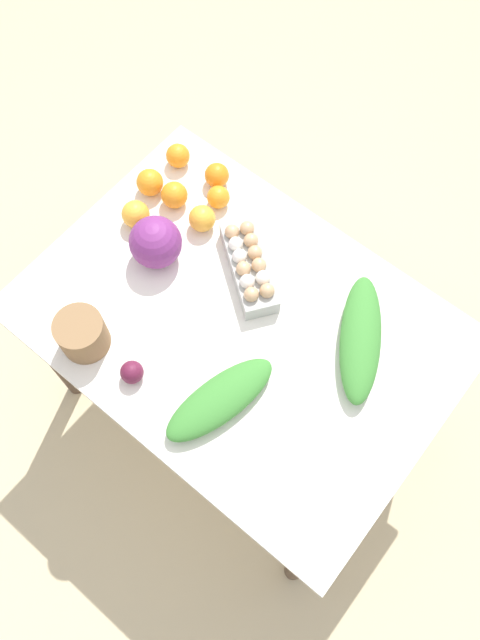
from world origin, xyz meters
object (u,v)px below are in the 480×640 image
beet_root (132,372)px  orange_3 (218,197)px  cabbage_purple (156,242)px  greens_bunch_beet_tops (220,399)px  orange_1 (150,182)px  orange_6 (136,214)px  greens_bunch_dandelion (360,338)px  egg_carton (249,265)px  paper_bag (82,334)px  orange_4 (217,175)px  orange_5 (202,219)px  orange_0 (174,195)px  orange_2 (178,156)px

beet_root → orange_3: bearing=-72.6°
cabbage_purple → greens_bunch_beet_tops: bearing=151.9°
beet_root → orange_1: size_ratio=0.77×
orange_6 → greens_bunch_dandelion: bearing=-172.7°
orange_1 → egg_carton: bearing=175.3°
beet_root → orange_1: 0.61m
paper_bag → orange_6: size_ratio=1.62×
orange_3 → paper_bag: bearing=91.0°
orange_4 → beet_root: bearing=110.3°
egg_carton → orange_4: 0.33m
cabbage_purple → greens_bunch_beet_tops: cabbage_purple is taller
beet_root → cabbage_purple: bearing=-58.1°
orange_1 → greens_bunch_beet_tops: bearing=147.2°
greens_bunch_dandelion → orange_5: 0.59m
cabbage_purple → egg_carton: 0.28m
orange_0 → orange_6: 0.13m
orange_2 → orange_6: size_ratio=0.89×
greens_bunch_dandelion → beet_root: (0.42, 0.46, -0.01)m
greens_bunch_beet_tops → greens_bunch_dandelion: size_ratio=0.89×
cabbage_purple → greens_bunch_dandelion: (-0.62, -0.14, -0.04)m
greens_bunch_beet_tops → greens_bunch_dandelion: 0.42m
orange_2 → orange_3: 0.20m
paper_bag → greens_bunch_beet_tops: (-0.40, -0.10, -0.03)m
egg_carton → greens_bunch_dandelion: 0.38m
orange_4 → orange_5: 0.16m
paper_bag → orange_4: 0.65m
orange_0 → orange_4: size_ratio=1.07×
orange_2 → egg_carton: bearing=158.4°
beet_root → orange_0: bearing=-60.0°
orange_1 → orange_2: bearing=-88.7°
egg_carton → beet_root: (0.04, 0.45, -0.01)m
beet_root → orange_3: orange_3 is taller
greens_bunch_beet_tops → orange_4: 0.71m
orange_1 → greens_bunch_dandelion: bearing=178.8°
orange_1 → orange_5: 0.21m
greens_bunch_dandelion → orange_5: size_ratio=4.74×
paper_bag → orange_0: size_ratio=1.67×
greens_bunch_beet_tops → orange_2: (0.61, -0.52, 0.01)m
cabbage_purple → orange_0: 0.20m
greens_bunch_dandelion → orange_1: orange_1 is taller
egg_carton → orange_1: 0.42m
greens_bunch_beet_tops → orange_2: bearing=-40.6°
cabbage_purple → egg_carton: (-0.24, -0.12, -0.03)m
greens_bunch_dandelion → orange_3: 0.61m
paper_bag → orange_5: 0.49m
cabbage_purple → orange_5: cabbage_purple is taller
greens_bunch_dandelion → orange_2: same height
orange_4 → orange_6: bearing=70.3°
orange_1 → orange_6: (-0.05, 0.11, 0.00)m
cabbage_purple → orange_1: 0.24m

